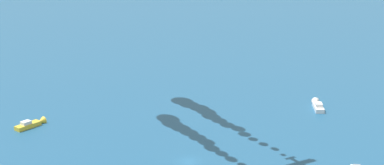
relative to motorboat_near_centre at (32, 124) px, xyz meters
The scene contains 3 objects.
ground_plane 45.19m from the motorboat_near_centre, 143.30° to the left, with size 2000.00×2000.00×0.00m, color #1E517A.
motorboat_near_centre is the anchor object (origin of this frame).
motorboat_offshore 76.08m from the motorboat_near_centre, behind, with size 3.71×9.04×2.55m.
Camera 1 is at (17.80, 130.55, 58.42)m, focal length 60.80 mm.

